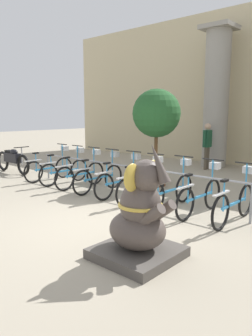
{
  "coord_description": "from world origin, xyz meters",
  "views": [
    {
      "loc": [
        4.3,
        -3.93,
        2.03
      ],
      "look_at": [
        0.22,
        0.62,
        1.0
      ],
      "focal_mm": 35.0,
      "sensor_mm": 36.0,
      "label": 1
    }
  ],
  "objects": [
    {
      "name": "bicycle_8",
      "position": [
        1.88,
        1.81,
        0.4
      ],
      "size": [
        0.48,
        1.75,
        1.08
      ],
      "color": "black",
      "rests_on": "ground_plane"
    },
    {
      "name": "elephant_statue",
      "position": [
        1.54,
        -0.56,
        0.57
      ],
      "size": [
        1.08,
        1.08,
        1.67
      ],
      "color": "#4C4742",
      "rests_on": "ground_plane"
    },
    {
      "name": "bicycle_2",
      "position": [
        -2.52,
        1.84,
        0.4
      ],
      "size": [
        0.48,
        1.75,
        1.08
      ],
      "color": "black",
      "rests_on": "ground_plane"
    },
    {
      "name": "potted_tree",
      "position": [
        -1.14,
        3.39,
        1.92
      ],
      "size": [
        1.32,
        1.32,
        2.69
      ],
      "color": "brown",
      "rests_on": "ground_plane"
    },
    {
      "name": "bike_rack",
      "position": [
        -1.05,
        1.95,
        0.65
      ],
      "size": [
        6.46,
        0.05,
        0.77
      ],
      "color": "gray",
      "rests_on": "ground_plane"
    },
    {
      "name": "ground_plane",
      "position": [
        0.0,
        0.0,
        0.0
      ],
      "size": [
        60.0,
        60.0,
        0.0
      ],
      "primitive_type": "plane",
      "color": "#9E937F"
    },
    {
      "name": "bicycle_6",
      "position": [
        0.41,
        1.88,
        0.4
      ],
      "size": [
        0.48,
        1.75,
        1.08
      ],
      "color": "black",
      "rests_on": "ground_plane"
    },
    {
      "name": "bicycle_0",
      "position": [
        -3.98,
        1.85,
        0.4
      ],
      "size": [
        0.48,
        1.75,
        1.08
      ],
      "color": "black",
      "rests_on": "ground_plane"
    },
    {
      "name": "column_left",
      "position": [
        -1.51,
        7.6,
        2.62
      ],
      "size": [
        1.15,
        1.15,
        5.16
      ],
      "color": "gray",
      "rests_on": "ground_plane"
    },
    {
      "name": "motorcycle",
      "position": [
        -5.97,
        1.72,
        0.46
      ],
      "size": [
        2.03,
        0.55,
        0.94
      ],
      "color": "black",
      "rests_on": "ground_plane"
    },
    {
      "name": "bicycle_4",
      "position": [
        -1.05,
        1.86,
        0.4
      ],
      "size": [
        0.48,
        1.75,
        1.08
      ],
      "color": "black",
      "rests_on": "ground_plane"
    },
    {
      "name": "bicycle_7",
      "position": [
        1.15,
        1.85,
        0.4
      ],
      "size": [
        0.48,
        1.75,
        1.08
      ],
      "color": "black",
      "rests_on": "ground_plane"
    },
    {
      "name": "bicycle_5",
      "position": [
        -0.32,
        1.81,
        0.4
      ],
      "size": [
        0.48,
        1.75,
        1.08
      ],
      "color": "black",
      "rests_on": "ground_plane"
    },
    {
      "name": "bicycle_1",
      "position": [
        -3.25,
        1.86,
        0.4
      ],
      "size": [
        0.48,
        1.75,
        1.08
      ],
      "color": "black",
      "rests_on": "ground_plane"
    },
    {
      "name": "person_pedestrian",
      "position": [
        -1.37,
        6.79,
        1.0
      ],
      "size": [
        0.22,
        0.47,
        1.67
      ],
      "color": "brown",
      "rests_on": "ground_plane"
    },
    {
      "name": "bicycle_3",
      "position": [
        -1.79,
        1.84,
        0.4
      ],
      "size": [
        0.48,
        1.75,
        1.08
      ],
      "color": "black",
      "rests_on": "ground_plane"
    }
  ]
}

